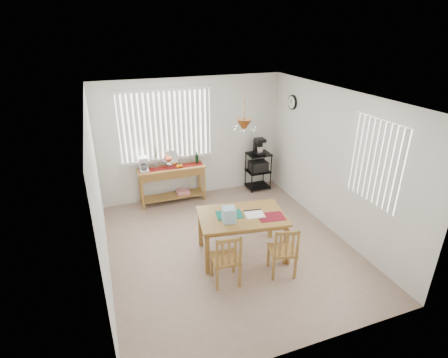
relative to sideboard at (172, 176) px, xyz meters
name	(u,v)px	position (x,y,z in m)	size (l,w,h in m)	color
ground	(229,247)	(0.53, -2.03, -0.60)	(4.00, 4.50, 0.01)	tan
room_shell	(230,155)	(0.53, -2.02, 1.09)	(4.20, 4.70, 2.70)	white
sideboard	(172,176)	(0.00, 0.00, 0.00)	(1.42, 0.40, 0.80)	#A47637
sideboard_items	(160,163)	(-0.24, 0.01, 0.33)	(1.34, 0.33, 0.61)	maroon
wire_cart	(258,168)	(2.01, -0.03, -0.07)	(0.51, 0.41, 0.87)	black
cart_items	(259,146)	(2.01, -0.02, 0.44)	(0.21, 0.25, 0.36)	black
dining_table	(242,220)	(0.64, -2.28, 0.06)	(1.51, 1.10, 0.74)	#A47637
table_items	(235,215)	(0.49, -2.37, 0.23)	(1.06, 0.65, 0.24)	#126854
chair_left	(226,259)	(0.15, -2.88, -0.17)	(0.44, 0.44, 0.86)	#A47637
chair_right	(283,251)	(1.03, -2.98, -0.18)	(0.47, 0.47, 0.85)	#A47637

